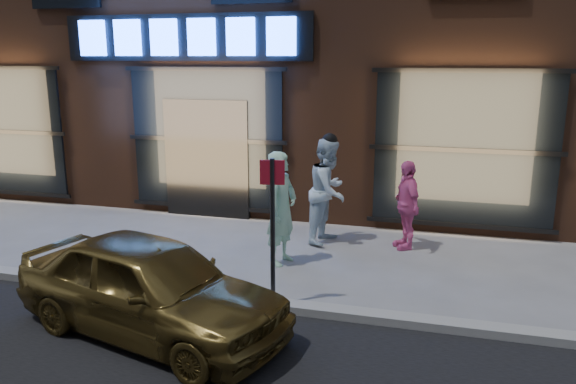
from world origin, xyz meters
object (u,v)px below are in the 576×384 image
(man_bowtie, at_px, (282,208))
(man_cap, at_px, (329,191))
(sign_post, at_px, (273,218))
(passerby, at_px, (406,205))
(gold_sedan, at_px, (150,286))

(man_bowtie, relative_size, man_cap, 0.97)
(man_bowtie, xyz_separation_m, sign_post, (0.32, -1.56, 0.30))
(passerby, relative_size, gold_sedan, 0.44)
(passerby, bearing_deg, gold_sedan, -58.60)
(passerby, xyz_separation_m, sign_post, (-1.55, -2.81, 0.43))
(man_bowtie, height_order, passerby, man_bowtie)
(man_cap, height_order, gold_sedan, man_cap)
(man_bowtie, distance_m, gold_sedan, 2.84)
(man_cap, bearing_deg, gold_sedan, 174.34)
(man_cap, xyz_separation_m, sign_post, (-0.19, -2.81, 0.27))
(man_bowtie, xyz_separation_m, man_cap, (0.51, 1.25, 0.03))
(man_cap, distance_m, gold_sedan, 4.18)
(man_bowtie, relative_size, passerby, 1.18)
(passerby, height_order, sign_post, sign_post)
(man_cap, distance_m, passerby, 1.36)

